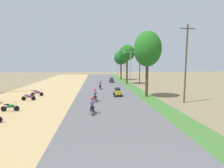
{
  "coord_description": "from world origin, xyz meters",
  "views": [
    {
      "loc": [
        -1.65,
        -4.41,
        4.97
      ],
      "look_at": [
        0.85,
        21.73,
        1.78
      ],
      "focal_mm": 28.03,
      "sensor_mm": 36.0,
      "label": 1
    }
  ],
  "objects_px": {
    "median_tree_nearest": "(148,49)",
    "car_hatchback_yellow": "(117,92)",
    "parked_motorbike_second": "(10,107)",
    "utility_pole_far": "(140,62)",
    "motorbike_ahead_third": "(100,85)",
    "median_tree_second": "(127,53)",
    "utility_pole_near": "(186,63)",
    "streetlamp_mid": "(118,65)",
    "motorbike_ahead_second": "(95,95)",
    "streetlamp_near": "(131,66)",
    "parked_motorbike_third": "(29,97)",
    "median_tree_third": "(121,58)",
    "motorbike_foreground_rider": "(92,106)",
    "parked_motorbike_fourth": "(37,93)",
    "car_hatchback_charcoal": "(112,80)"
  },
  "relations": [
    {
      "from": "parked_motorbike_second",
      "to": "utility_pole_near",
      "type": "distance_m",
      "value": 20.34
    },
    {
      "from": "parked_motorbike_third",
      "to": "parked_motorbike_fourth",
      "type": "xyz_separation_m",
      "value": [
        0.11,
        3.07,
        0.0
      ]
    },
    {
      "from": "streetlamp_mid",
      "to": "parked_motorbike_fourth",
      "type": "bearing_deg",
      "value": -116.89
    },
    {
      "from": "parked_motorbike_second",
      "to": "car_hatchback_yellow",
      "type": "xyz_separation_m",
      "value": [
        11.83,
        7.11,
        0.19
      ]
    },
    {
      "from": "parked_motorbike_third",
      "to": "utility_pole_far",
      "type": "relative_size",
      "value": 0.18
    },
    {
      "from": "parked_motorbike_third",
      "to": "streetlamp_near",
      "type": "distance_m",
      "value": 21.26
    },
    {
      "from": "parked_motorbike_second",
      "to": "parked_motorbike_fourth",
      "type": "xyz_separation_m",
      "value": [
        0.02,
        8.27,
        0.0
      ]
    },
    {
      "from": "median_tree_nearest",
      "to": "car_hatchback_yellow",
      "type": "relative_size",
      "value": 4.67
    },
    {
      "from": "utility_pole_near",
      "to": "utility_pole_far",
      "type": "distance_m",
      "value": 20.74
    },
    {
      "from": "utility_pole_near",
      "to": "motorbike_foreground_rider",
      "type": "xyz_separation_m",
      "value": [
        -11.42,
        -4.0,
        -4.11
      ]
    },
    {
      "from": "median_tree_second",
      "to": "motorbike_ahead_third",
      "type": "relative_size",
      "value": 5.03
    },
    {
      "from": "parked_motorbike_third",
      "to": "motorbike_ahead_third",
      "type": "relative_size",
      "value": 1.0
    },
    {
      "from": "parked_motorbike_second",
      "to": "utility_pole_far",
      "type": "height_order",
      "value": "utility_pole_far"
    },
    {
      "from": "motorbike_ahead_third",
      "to": "parked_motorbike_second",
      "type": "bearing_deg",
      "value": -123.75
    },
    {
      "from": "median_tree_second",
      "to": "streetlamp_mid",
      "type": "height_order",
      "value": "median_tree_second"
    },
    {
      "from": "motorbike_foreground_rider",
      "to": "median_tree_second",
      "type": "bearing_deg",
      "value": 72.11
    },
    {
      "from": "parked_motorbike_second",
      "to": "utility_pole_far",
      "type": "distance_m",
      "value": 30.46
    },
    {
      "from": "median_tree_second",
      "to": "motorbike_ahead_second",
      "type": "xyz_separation_m",
      "value": [
        -7.44,
        -18.5,
        -6.35
      ]
    },
    {
      "from": "median_tree_third",
      "to": "motorbike_ahead_second",
      "type": "relative_size",
      "value": 4.73
    },
    {
      "from": "parked_motorbike_third",
      "to": "utility_pole_near",
      "type": "relative_size",
      "value": 0.19
    },
    {
      "from": "utility_pole_near",
      "to": "utility_pole_far",
      "type": "bearing_deg",
      "value": 91.17
    },
    {
      "from": "median_tree_nearest",
      "to": "car_hatchback_yellow",
      "type": "bearing_deg",
      "value": 171.02
    },
    {
      "from": "parked_motorbike_third",
      "to": "median_tree_nearest",
      "type": "height_order",
      "value": "median_tree_nearest"
    },
    {
      "from": "car_hatchback_yellow",
      "to": "motorbike_ahead_third",
      "type": "height_order",
      "value": "motorbike_ahead_third"
    },
    {
      "from": "median_tree_second",
      "to": "streetlamp_near",
      "type": "height_order",
      "value": "median_tree_second"
    },
    {
      "from": "parked_motorbike_second",
      "to": "streetlamp_near",
      "type": "distance_m",
      "value": 24.78
    },
    {
      "from": "car_hatchback_charcoal",
      "to": "motorbike_ahead_third",
      "type": "xyz_separation_m",
      "value": [
        -3.16,
        -10.82,
        0.11
      ]
    },
    {
      "from": "parked_motorbike_third",
      "to": "utility_pole_near",
      "type": "distance_m",
      "value": 20.47
    },
    {
      "from": "median_tree_nearest",
      "to": "utility_pole_near",
      "type": "bearing_deg",
      "value": -48.06
    },
    {
      "from": "median_tree_third",
      "to": "streetlamp_mid",
      "type": "height_order",
      "value": "median_tree_third"
    },
    {
      "from": "streetlamp_mid",
      "to": "car_hatchback_yellow",
      "type": "distance_m",
      "value": 33.28
    },
    {
      "from": "median_tree_third",
      "to": "utility_pole_far",
      "type": "bearing_deg",
      "value": -71.56
    },
    {
      "from": "motorbike_foreground_rider",
      "to": "streetlamp_mid",
      "type": "bearing_deg",
      "value": 79.38
    },
    {
      "from": "utility_pole_near",
      "to": "motorbike_ahead_third",
      "type": "relative_size",
      "value": 5.3
    },
    {
      "from": "utility_pole_far",
      "to": "streetlamp_near",
      "type": "bearing_deg",
      "value": -124.53
    },
    {
      "from": "motorbike_ahead_second",
      "to": "utility_pole_far",
      "type": "bearing_deg",
      "value": 60.97
    },
    {
      "from": "utility_pole_near",
      "to": "median_tree_third",
      "type": "bearing_deg",
      "value": 96.76
    },
    {
      "from": "car_hatchback_charcoal",
      "to": "motorbike_foreground_rider",
      "type": "relative_size",
      "value": 1.11
    },
    {
      "from": "streetlamp_near",
      "to": "streetlamp_mid",
      "type": "distance_m",
      "value": 21.47
    },
    {
      "from": "median_tree_second",
      "to": "car_hatchback_yellow",
      "type": "xyz_separation_m",
      "value": [
        -4.19,
        -15.22,
        -6.46
      ]
    },
    {
      "from": "parked_motorbike_second",
      "to": "utility_pole_near",
      "type": "height_order",
      "value": "utility_pole_near"
    },
    {
      "from": "streetlamp_near",
      "to": "utility_pole_far",
      "type": "bearing_deg",
      "value": 55.47
    },
    {
      "from": "median_tree_second",
      "to": "utility_pole_far",
      "type": "distance_m",
      "value": 3.96
    },
    {
      "from": "motorbike_foreground_rider",
      "to": "car_hatchback_yellow",
      "type": "bearing_deg",
      "value": 67.9
    },
    {
      "from": "parked_motorbike_second",
      "to": "motorbike_ahead_third",
      "type": "distance_m",
      "value": 17.11
    },
    {
      "from": "streetlamp_mid",
      "to": "motorbike_ahead_second",
      "type": "relative_size",
      "value": 3.91
    },
    {
      "from": "parked_motorbike_second",
      "to": "motorbike_ahead_third",
      "type": "relative_size",
      "value": 1.0
    },
    {
      "from": "median_tree_second",
      "to": "car_hatchback_yellow",
      "type": "relative_size",
      "value": 4.52
    },
    {
      "from": "median_tree_second",
      "to": "motorbike_ahead_third",
      "type": "distance_m",
      "value": 12.19
    },
    {
      "from": "motorbike_ahead_third",
      "to": "streetlamp_near",
      "type": "bearing_deg",
      "value": 32.88
    }
  ]
}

